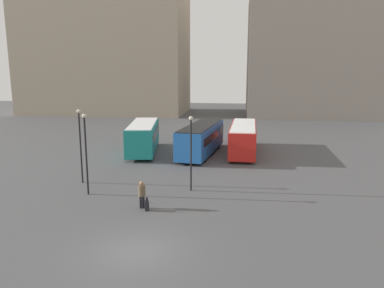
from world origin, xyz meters
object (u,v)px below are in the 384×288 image
object	(u,v)px
bus_2	(243,137)
lamp_post_1	(80,140)
suitcase	(147,206)
lamp_post_2	(191,147)
bus_1	(201,138)
lamp_post_0	(86,148)
bus_0	(143,136)
traveler	(142,192)

from	to	relation	value
bus_2	lamp_post_1	xyz separation A→B (m)	(-12.01, -12.05, 1.68)
suitcase	lamp_post_2	bearing A→B (deg)	-46.22
bus_1	lamp_post_0	distance (m)	14.83
suitcase	lamp_post_0	distance (m)	6.02
bus_0	lamp_post_0	world-z (taller)	lamp_post_0
lamp_post_0	bus_0	bearing A→B (deg)	88.34
traveler	lamp_post_0	distance (m)	5.25
bus_1	lamp_post_1	bearing A→B (deg)	152.11
bus_2	traveler	xyz separation A→B (m)	(-6.24, -16.63, -0.55)
bus_1	bus_0	bearing A→B (deg)	96.57
suitcase	lamp_post_0	world-z (taller)	lamp_post_0
traveler	suitcase	size ratio (longest dim) A/B	1.98
lamp_post_1	lamp_post_2	xyz separation A→B (m)	(8.30, -0.84, -0.14)
suitcase	bus_0	bearing A→B (deg)	-3.52
bus_2	lamp_post_0	xyz separation A→B (m)	(-10.52, -14.58, 1.68)
bus_0	lamp_post_2	size ratio (longest dim) A/B	1.80
bus_2	lamp_post_2	size ratio (longest dim) A/B	1.98
bus_0	lamp_post_0	size ratio (longest dim) A/B	1.72
bus_1	lamp_post_1	distance (m)	13.42
bus_1	lamp_post_1	size ratio (longest dim) A/B	1.88
bus_1	suitcase	world-z (taller)	bus_1
traveler	bus_2	bearing A→B (deg)	-39.16
traveler	suitcase	distance (m)	0.88
lamp_post_0	lamp_post_1	bearing A→B (deg)	120.49
suitcase	lamp_post_1	bearing A→B (deg)	32.67
lamp_post_0	bus_1	bearing A→B (deg)	64.46
lamp_post_0	traveler	bearing A→B (deg)	-25.64
suitcase	lamp_post_2	size ratio (longest dim) A/B	0.16
bus_1	suitcase	size ratio (longest dim) A/B	12.01
bus_0	suitcase	xyz separation A→B (m)	(4.28, -15.87, -1.34)
lamp_post_0	lamp_post_1	distance (m)	2.94
bus_0	bus_2	size ratio (longest dim) A/B	0.91
lamp_post_0	lamp_post_1	world-z (taller)	lamp_post_1
suitcase	lamp_post_2	distance (m)	5.41
lamp_post_2	bus_1	bearing A→B (deg)	92.25
bus_2	lamp_post_2	world-z (taller)	lamp_post_2
lamp_post_2	bus_2	bearing A→B (deg)	73.93
lamp_post_2	bus_0	bearing A→B (deg)	118.60
traveler	lamp_post_2	distance (m)	4.98
traveler	lamp_post_0	bearing A→B (deg)	45.76
lamp_post_0	lamp_post_2	world-z (taller)	lamp_post_0
bus_0	bus_1	distance (m)	5.97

